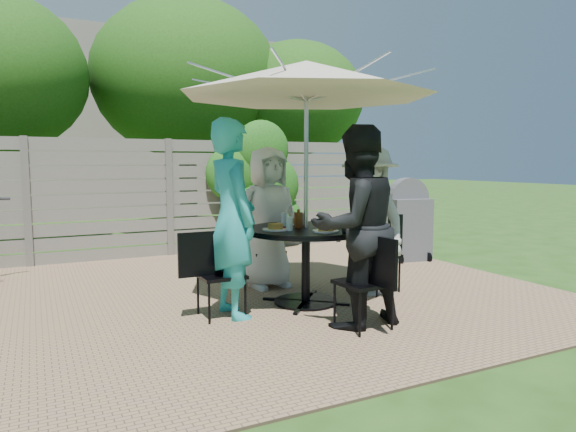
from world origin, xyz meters
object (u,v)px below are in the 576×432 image
plate_left (275,228)px  chair_back (263,265)px  plate_right (334,223)px  person_right (369,221)px  person_left (232,219)px  person_front (356,227)px  chair_front (364,302)px  plate_front (326,229)px  glass_left (289,224)px  person_back (268,218)px  chair_right (377,270)px  glass_back (285,219)px  chair_left (220,292)px  coffee_cup (303,219)px  patio_table (306,251)px  plate_back (288,222)px  syrup_jug (298,220)px  bbq_grill (407,223)px  glass_right (321,219)px

plate_left → chair_back: bearing=73.5°
plate_right → plate_left: bearing=-176.1°
person_right → plate_right: 0.47m
person_left → person_front: bearing=-135.0°
chair_front → plate_front: bearing=-0.5°
glass_left → chair_front: bearing=-69.3°
person_back → plate_right: person_back is taller
chair_right → chair_front: bearing=38.1°
person_right → plate_right: (-0.47, -0.03, 0.00)m
person_left → glass_back: size_ratio=13.55×
chair_back → glass_left: (-0.19, -1.08, 0.62)m
chair_left → plate_right: size_ratio=3.26×
chair_back → person_left: (-0.76, -1.02, 0.69)m
glass_back → plate_right: bearing=-25.3°
glass_back → coffee_cup: 0.21m
patio_table → chair_front: chair_front is taller
plate_back → plate_front: bearing=-86.1°
chair_left → person_left: bearing=3.5°
person_right → plate_back: 0.90m
syrup_jug → glass_back: bearing=106.0°
glass_back → person_front: bearing=-80.6°
patio_table → person_right: 0.87m
plate_back → plate_right: size_ratio=1.00×
patio_table → chair_back: (-0.07, 0.96, -0.31)m
syrup_jug → person_front: bearing=-82.2°
person_left → bbq_grill: size_ratio=1.51×
chair_right → patio_table: bearing=-6.9°
person_left → chair_front: bearing=-139.3°
person_front → coffee_cup: (0.03, 1.05, -0.04)m
glass_right → glass_back: bearing=160.9°
chair_left → chair_right: 1.93m
person_front → glass_back: size_ratio=12.96×
plate_back → plate_left: size_ratio=1.00×
patio_table → chair_right: size_ratio=1.50×
chair_left → plate_back: (0.94, 0.42, 0.58)m
person_left → glass_left: (0.58, -0.07, -0.07)m
person_left → person_right: (1.66, 0.11, -0.12)m
person_left → chair_front: size_ratio=2.19×
glass_left → glass_back: bearing=70.9°
chair_front → person_back: bearing=-0.5°
chair_back → glass_left: glass_left is taller
coffee_cup → person_front: bearing=-91.5°
glass_back → person_left: bearing=-156.4°
glass_back → plate_left: bearing=-130.6°
chair_right → glass_right: 0.94m
chair_front → person_front: bearing=-0.5°
chair_back → person_right: (0.89, -0.91, 0.58)m
person_right → glass_left: size_ratio=11.90×
chair_back → plate_front: bearing=-1.4°
glass_left → coffee_cup: (0.34, 0.35, -0.01)m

